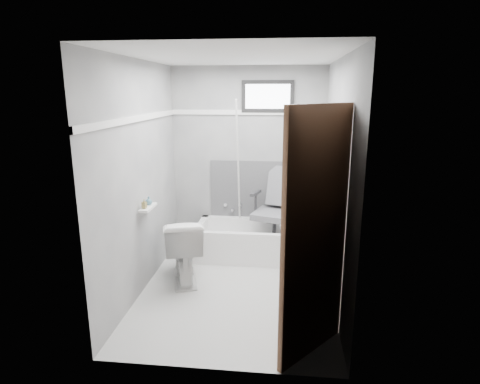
# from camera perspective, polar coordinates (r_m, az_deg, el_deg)

# --- Properties ---
(floor) EXTENTS (2.60, 2.60, 0.00)m
(floor) POSITION_cam_1_polar(r_m,az_deg,el_deg) (4.47, -0.50, -13.65)
(floor) COLOR silver
(floor) RESTS_ON ground
(ceiling) EXTENTS (2.60, 2.60, 0.00)m
(ceiling) POSITION_cam_1_polar(r_m,az_deg,el_deg) (3.97, -0.58, 18.72)
(ceiling) COLOR silver
(ceiling) RESTS_ON floor
(wall_back) EXTENTS (2.00, 0.02, 2.40)m
(wall_back) POSITION_cam_1_polar(r_m,az_deg,el_deg) (5.32, 1.12, 4.58)
(wall_back) COLOR slate
(wall_back) RESTS_ON floor
(wall_front) EXTENTS (2.00, 0.02, 2.40)m
(wall_front) POSITION_cam_1_polar(r_m,az_deg,el_deg) (2.81, -3.67, -4.21)
(wall_front) COLOR slate
(wall_front) RESTS_ON floor
(wall_left) EXTENTS (0.02, 2.60, 2.40)m
(wall_left) POSITION_cam_1_polar(r_m,az_deg,el_deg) (4.28, -13.95, 1.81)
(wall_left) COLOR slate
(wall_left) RESTS_ON floor
(wall_right) EXTENTS (0.02, 2.60, 2.40)m
(wall_right) POSITION_cam_1_polar(r_m,az_deg,el_deg) (4.06, 13.63, 1.16)
(wall_right) COLOR slate
(wall_right) RESTS_ON floor
(bathtub) EXTENTS (1.50, 0.70, 0.42)m
(bathtub) POSITION_cam_1_polar(r_m,az_deg,el_deg) (5.21, 2.16, -6.93)
(bathtub) COLOR white
(bathtub) RESTS_ON floor
(office_chair) EXTENTS (0.74, 0.74, 1.03)m
(office_chair) POSITION_cam_1_polar(r_m,az_deg,el_deg) (5.12, 4.95, -2.39)
(office_chair) COLOR slate
(office_chair) RESTS_ON bathtub
(toilet) EXTENTS (0.62, 0.84, 0.73)m
(toilet) POSITION_cam_1_polar(r_m,az_deg,el_deg) (4.57, -8.08, -8.06)
(toilet) COLOR white
(toilet) RESTS_ON floor
(door) EXTENTS (0.78, 0.78, 2.00)m
(door) POSITION_cam_1_polar(r_m,az_deg,el_deg) (2.90, 16.10, -8.35)
(door) COLOR brown
(door) RESTS_ON floor
(window) EXTENTS (0.66, 0.04, 0.40)m
(window) POSITION_cam_1_polar(r_m,az_deg,el_deg) (5.22, 3.96, 13.41)
(window) COLOR black
(window) RESTS_ON wall_back
(backerboard) EXTENTS (1.50, 0.02, 0.78)m
(backerboard) POSITION_cam_1_polar(r_m,az_deg,el_deg) (5.38, 3.74, 0.29)
(backerboard) COLOR #4C4C4F
(backerboard) RESTS_ON wall_back
(trim_back) EXTENTS (2.00, 0.02, 0.06)m
(trim_back) POSITION_cam_1_polar(r_m,az_deg,el_deg) (5.24, 1.14, 11.25)
(trim_back) COLOR white
(trim_back) RESTS_ON wall_back
(trim_left) EXTENTS (0.02, 2.60, 0.06)m
(trim_left) POSITION_cam_1_polar(r_m,az_deg,el_deg) (4.19, -14.29, 10.11)
(trim_left) COLOR white
(trim_left) RESTS_ON wall_left
(pole) EXTENTS (0.02, 0.50, 1.90)m
(pole) POSITION_cam_1_polar(r_m,az_deg,el_deg) (5.12, -0.22, 2.50)
(pole) COLOR silver
(pole) RESTS_ON bathtub
(shelf) EXTENTS (0.10, 0.32, 0.02)m
(shelf) POSITION_cam_1_polar(r_m,az_deg,el_deg) (4.31, -12.95, -2.16)
(shelf) COLOR white
(shelf) RESTS_ON wall_left
(soap_bottle_a) EXTENTS (0.05, 0.05, 0.10)m
(soap_bottle_a) POSITION_cam_1_polar(r_m,az_deg,el_deg) (4.22, -13.47, -1.61)
(soap_bottle_a) COLOR olive
(soap_bottle_a) RESTS_ON shelf
(soap_bottle_b) EXTENTS (0.10, 0.10, 0.09)m
(soap_bottle_b) POSITION_cam_1_polar(r_m,az_deg,el_deg) (4.35, -12.86, -1.19)
(soap_bottle_b) COLOR slate
(soap_bottle_b) RESTS_ON shelf
(faucet) EXTENTS (0.26, 0.10, 0.16)m
(faucet) POSITION_cam_1_polar(r_m,az_deg,el_deg) (5.46, -1.04, -2.18)
(faucet) COLOR silver
(faucet) RESTS_ON wall_back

